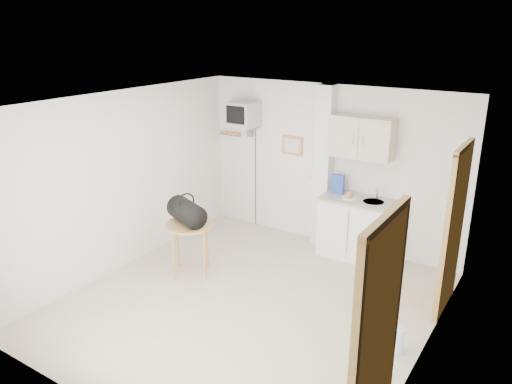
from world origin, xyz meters
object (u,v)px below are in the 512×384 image
Objects in this scene: round_table at (190,230)px; duffel_bag at (187,212)px; crt_television at (243,115)px; water_bottle at (399,341)px.

duffel_bag reaches higher than round_table.
crt_television is 6.50× the size of water_bottle.
round_table is (0.32, -1.79, -1.29)m from crt_television.
round_table is at bearing -79.84° from crt_television.
crt_television is at bearing 149.22° from water_bottle.
crt_television is 4.28m from water_bottle.
round_table is at bearing 26.48° from duffel_bag.
crt_television is at bearing 100.16° from round_table.
crt_television is at bearing 121.71° from duffel_bag.
round_table reaches higher than water_bottle.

